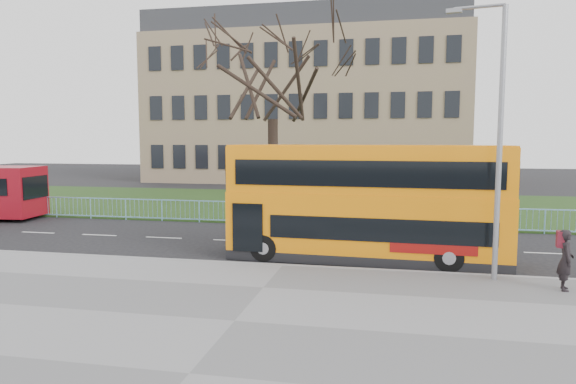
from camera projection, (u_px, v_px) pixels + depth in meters
The scene contains 10 objects.
ground at pixel (292, 258), 18.01m from camera, with size 120.00×120.00×0.00m, color black.
pavement at pixel (235, 323), 11.43m from camera, with size 80.00×10.50×0.12m, color slate.
kerb at pixel (283, 266), 16.49m from camera, with size 80.00×0.20×0.14m, color gray.
grass_verge at pixel (336, 205), 31.95m from camera, with size 80.00×15.40×0.08m, color #1C3914.
guard_railing at pixel (318, 215), 24.39m from camera, with size 40.00×0.12×1.10m, color #80BFE3, non-canonical shape.
bare_tree at pixel (273, 101), 27.71m from camera, with size 8.56×8.56×12.23m, color black, non-canonical shape.
civic_building at pixel (309, 111), 52.40m from camera, with size 30.00×15.00×14.00m, color #8E7B5A.
yellow_bus at pixel (365, 200), 17.44m from camera, with size 9.39×2.59×3.90m.
pedestrian at pixel (566, 260), 13.66m from camera, with size 0.60×0.39×1.64m, color black.
street_lamp at pixel (496, 131), 14.40m from camera, with size 1.63×0.43×7.74m.
Camera 1 is at (3.35, -17.36, 4.16)m, focal length 32.00 mm.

